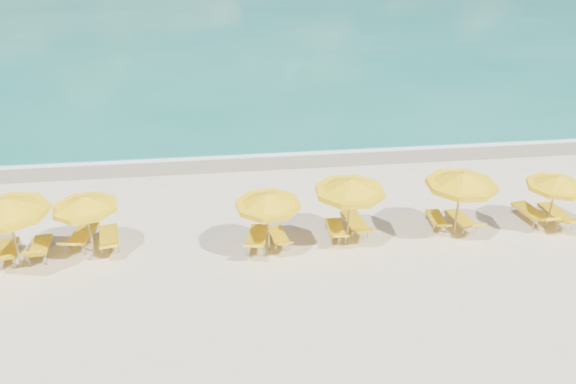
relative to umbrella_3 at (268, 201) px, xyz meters
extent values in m
plane|color=beige|center=(0.91, 0.47, -1.91)|extent=(120.00, 120.00, 0.00)
cube|color=#14705C|center=(0.91, 48.47, -1.91)|extent=(120.00, 80.00, 0.30)
cube|color=tan|center=(0.91, 7.87, -1.91)|extent=(120.00, 2.60, 0.01)
cube|color=white|center=(0.91, 8.67, -1.91)|extent=(120.00, 1.20, 0.03)
cube|color=white|center=(-5.09, 17.47, -1.91)|extent=(14.00, 0.36, 0.05)
cube|color=white|center=(8.91, 24.47, -1.91)|extent=(18.00, 0.30, 0.05)
cylinder|color=tan|center=(-8.14, -0.02, -0.66)|extent=(0.08, 0.08, 2.48)
cone|color=yellow|center=(-8.14, -0.02, 0.38)|extent=(3.04, 3.04, 0.50)
cylinder|color=yellow|center=(-8.14, -0.02, 0.14)|extent=(3.06, 3.06, 0.20)
sphere|color=tan|center=(-8.14, -0.02, 0.63)|extent=(0.11, 0.11, 0.11)
cylinder|color=tan|center=(-5.98, 0.65, -0.87)|extent=(0.06, 0.06, 2.07)
cone|color=yellow|center=(-5.98, 0.65, 0.00)|extent=(2.50, 2.50, 0.41)
cylinder|color=yellow|center=(-5.98, 0.65, -0.20)|extent=(2.52, 2.52, 0.17)
sphere|color=tan|center=(-5.98, 0.65, 0.21)|extent=(0.09, 0.09, 0.09)
cylinder|color=tan|center=(0.00, 0.00, -0.84)|extent=(0.07, 0.07, 2.14)
cone|color=yellow|center=(0.00, 0.00, 0.06)|extent=(2.66, 2.66, 0.43)
cylinder|color=yellow|center=(0.00, 0.00, -0.15)|extent=(2.68, 2.68, 0.17)
sphere|color=tan|center=(0.00, 0.00, 0.28)|extent=(0.10, 0.10, 0.10)
cylinder|color=tan|center=(2.81, 0.31, -0.73)|extent=(0.07, 0.07, 2.36)
cone|color=yellow|center=(2.81, 0.31, 0.26)|extent=(3.10, 3.10, 0.47)
cylinder|color=yellow|center=(2.81, 0.31, 0.03)|extent=(3.13, 3.13, 0.19)
sphere|color=tan|center=(2.81, 0.31, 0.50)|extent=(0.10, 0.10, 0.10)
cylinder|color=tan|center=(6.74, 0.28, -0.71)|extent=(0.07, 0.07, 2.39)
cone|color=yellow|center=(6.74, 0.28, 0.29)|extent=(3.11, 3.11, 0.48)
cylinder|color=yellow|center=(6.74, 0.28, 0.06)|extent=(3.14, 3.14, 0.19)
sphere|color=tan|center=(6.74, 0.28, 0.54)|extent=(0.11, 0.11, 0.11)
cylinder|color=tan|center=(10.34, 0.36, -0.90)|extent=(0.06, 0.06, 2.01)
cone|color=yellow|center=(10.34, 0.36, -0.06)|extent=(2.14, 2.14, 0.40)
cylinder|color=yellow|center=(10.34, 0.36, -0.25)|extent=(2.16, 2.16, 0.16)
sphere|color=tan|center=(10.34, 0.36, 0.15)|extent=(0.09, 0.09, 0.09)
cube|color=yellow|center=(-8.67, 0.55, -1.52)|extent=(0.82, 1.42, 0.08)
cube|color=yellow|center=(-8.51, -0.35, -1.32)|extent=(0.68, 0.64, 0.45)
cube|color=yellow|center=(-7.65, 0.64, -1.53)|extent=(0.68, 1.35, 0.08)
cube|color=yellow|center=(-7.58, -0.23, -1.31)|extent=(0.62, 0.54, 0.49)
cube|color=yellow|center=(-6.36, 1.25, -1.49)|extent=(0.90, 1.53, 0.09)
cube|color=yellow|center=(-6.54, 0.26, -1.32)|extent=(0.75, 0.74, 0.41)
cube|color=yellow|center=(-5.47, 1.06, -1.52)|extent=(0.85, 1.45, 0.08)
cube|color=yellow|center=(-5.29, 0.10, -1.39)|extent=(0.71, 0.73, 0.32)
cube|color=yellow|center=(-0.36, 0.37, -1.50)|extent=(0.89, 1.50, 0.09)
cube|color=yellow|center=(-0.55, -0.60, -1.33)|extent=(0.73, 0.72, 0.41)
cube|color=yellow|center=(0.37, 0.42, -1.57)|extent=(0.68, 1.22, 0.07)
cube|color=yellow|center=(0.49, -0.38, -1.44)|extent=(0.59, 0.58, 0.33)
cube|color=yellow|center=(2.44, 0.65, -1.55)|extent=(0.58, 1.24, 0.08)
cube|color=yellow|center=(2.42, -0.21, -1.40)|extent=(0.56, 0.55, 0.35)
cube|color=yellow|center=(3.19, 1.01, -1.50)|extent=(0.76, 1.46, 0.09)
cube|color=yellow|center=(3.29, 0.01, -1.37)|extent=(0.69, 0.71, 0.33)
cube|color=yellow|center=(6.28, 0.97, -1.58)|extent=(0.60, 1.18, 0.07)
cube|color=yellow|center=(6.22, 0.16, -1.45)|extent=(0.55, 0.55, 0.31)
cube|color=yellow|center=(7.12, 0.72, -1.54)|extent=(0.77, 1.35, 0.08)
cube|color=yellow|center=(7.27, -0.15, -1.37)|extent=(0.65, 0.63, 0.40)
cube|color=yellow|center=(9.88, 0.92, -1.51)|extent=(0.83, 1.47, 0.09)
cube|color=yellow|center=(10.03, -0.05, -1.35)|extent=(0.71, 0.71, 0.38)
cube|color=yellow|center=(10.78, 0.70, -1.51)|extent=(0.69, 1.42, 0.09)
cube|color=yellow|center=(10.83, -0.29, -1.37)|extent=(0.65, 0.66, 0.34)
camera|label=1|loc=(-1.33, -16.28, 8.54)|focal=35.00mm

